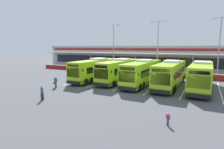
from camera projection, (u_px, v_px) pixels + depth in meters
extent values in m
plane|color=#4C4C51|center=(129.00, 92.00, 23.56)|extent=(200.00, 200.00, 0.00)
cube|color=#B7B7B2|center=(169.00, 59.00, 46.89)|extent=(70.00, 10.00, 5.50)
cube|color=#19232D|center=(164.00, 62.00, 42.54)|extent=(66.00, 0.08, 2.20)
cube|color=maroon|center=(165.00, 50.00, 42.11)|extent=(68.00, 0.08, 0.60)
cube|color=beige|center=(163.00, 54.00, 40.96)|extent=(67.00, 3.00, 0.24)
cube|color=gray|center=(169.00, 47.00, 46.45)|extent=(70.00, 10.00, 0.50)
cylinder|color=#999999|center=(56.00, 59.00, 54.25)|extent=(0.20, 0.20, 4.20)
cylinder|color=#999999|center=(91.00, 61.00, 48.64)|extent=(0.20, 0.20, 4.20)
cylinder|color=#999999|center=(135.00, 63.00, 43.02)|extent=(0.20, 0.20, 4.20)
cylinder|color=#999999|center=(193.00, 65.00, 37.41)|extent=(0.20, 0.20, 4.20)
cube|color=maroon|center=(156.00, 74.00, 36.23)|extent=(60.00, 0.36, 1.00)
cube|color=#B2B2B2|center=(156.00, 71.00, 36.15)|extent=(60.00, 0.40, 0.10)
cube|color=#9ED11E|center=(96.00, 69.00, 31.82)|extent=(2.75, 12.04, 3.19)
cube|color=#598419|center=(96.00, 77.00, 32.02)|extent=(2.78, 12.06, 0.56)
cube|color=black|center=(97.00, 68.00, 32.14)|extent=(2.74, 9.64, 0.96)
cube|color=black|center=(73.00, 73.00, 26.62)|extent=(2.31, 0.14, 1.40)
cube|color=black|center=(73.00, 66.00, 26.46)|extent=(2.05, 0.12, 0.40)
cube|color=silver|center=(99.00, 59.00, 32.44)|extent=(2.10, 2.83, 0.28)
cube|color=black|center=(73.00, 83.00, 26.74)|extent=(2.45, 0.20, 0.44)
cube|color=black|center=(83.00, 70.00, 26.19)|extent=(0.08, 0.12, 0.36)
cube|color=black|center=(67.00, 69.00, 27.55)|extent=(0.08, 0.12, 0.36)
cylinder|color=black|center=(114.00, 74.00, 35.48)|extent=(0.34, 1.05, 1.04)
cylinder|color=black|center=(104.00, 73.00, 36.60)|extent=(0.34, 1.05, 1.04)
cylinder|color=black|center=(91.00, 81.00, 28.68)|extent=(0.34, 1.05, 1.04)
cylinder|color=black|center=(79.00, 79.00, 29.80)|extent=(0.34, 1.05, 1.04)
cylinder|color=black|center=(86.00, 82.00, 27.46)|extent=(0.34, 1.05, 1.04)
cylinder|color=black|center=(73.00, 81.00, 28.58)|extent=(0.34, 1.05, 1.04)
cube|color=#9ED11E|center=(120.00, 70.00, 30.45)|extent=(2.75, 12.04, 3.19)
cube|color=#598419|center=(120.00, 78.00, 30.64)|extent=(2.78, 12.06, 0.56)
cube|color=black|center=(121.00, 69.00, 30.76)|extent=(2.74, 9.64, 0.96)
cube|color=black|center=(101.00, 74.00, 25.24)|extent=(2.31, 0.14, 1.40)
cube|color=black|center=(101.00, 67.00, 25.08)|extent=(2.05, 0.12, 0.40)
cube|color=silver|center=(122.00, 59.00, 31.06)|extent=(2.10, 2.83, 0.28)
cube|color=black|center=(101.00, 85.00, 25.37)|extent=(2.45, 0.20, 0.44)
cube|color=black|center=(112.00, 72.00, 24.81)|extent=(0.08, 0.12, 0.36)
cube|color=black|center=(94.00, 70.00, 26.17)|extent=(0.08, 0.12, 0.36)
cylinder|color=black|center=(136.00, 75.00, 34.10)|extent=(0.34, 1.05, 1.04)
cylinder|color=black|center=(125.00, 74.00, 35.22)|extent=(0.34, 1.05, 1.04)
cylinder|color=black|center=(118.00, 82.00, 27.31)|extent=(0.34, 1.05, 1.04)
cylinder|color=black|center=(104.00, 81.00, 28.42)|extent=(0.34, 1.05, 1.04)
cylinder|color=black|center=(113.00, 84.00, 26.09)|extent=(0.34, 1.05, 1.04)
cylinder|color=black|center=(99.00, 82.00, 27.20)|extent=(0.34, 1.05, 1.04)
cube|color=#9ED11E|center=(142.00, 72.00, 28.03)|extent=(2.75, 12.04, 3.19)
cube|color=#598419|center=(142.00, 81.00, 28.23)|extent=(2.78, 12.06, 0.56)
cube|color=black|center=(143.00, 70.00, 28.35)|extent=(2.74, 9.64, 0.96)
cube|color=black|center=(127.00, 77.00, 22.83)|extent=(2.31, 0.14, 1.40)
cube|color=black|center=(127.00, 69.00, 22.67)|extent=(2.05, 0.12, 0.40)
cube|color=silver|center=(145.00, 60.00, 28.65)|extent=(2.10, 2.83, 0.28)
cube|color=black|center=(126.00, 89.00, 22.95)|extent=(2.45, 0.20, 0.44)
cube|color=black|center=(139.00, 74.00, 22.40)|extent=(0.08, 0.12, 0.36)
cube|color=black|center=(118.00, 73.00, 23.76)|extent=(0.08, 0.12, 0.36)
cylinder|color=black|center=(158.00, 77.00, 31.69)|extent=(0.34, 1.05, 1.04)
cylinder|color=black|center=(144.00, 76.00, 32.81)|extent=(0.34, 1.05, 1.04)
cylinder|color=black|center=(143.00, 86.00, 24.89)|extent=(0.34, 1.05, 1.04)
cylinder|color=black|center=(127.00, 84.00, 26.01)|extent=(0.34, 1.05, 1.04)
cylinder|color=black|center=(139.00, 88.00, 23.67)|extent=(0.34, 1.05, 1.04)
cylinder|color=black|center=(123.00, 86.00, 24.79)|extent=(0.34, 1.05, 1.04)
cube|color=#9ED11E|center=(170.00, 74.00, 26.36)|extent=(2.75, 12.04, 3.19)
cube|color=#598419|center=(170.00, 83.00, 26.56)|extent=(2.78, 12.06, 0.56)
cube|color=black|center=(171.00, 72.00, 26.68)|extent=(2.74, 9.64, 0.96)
cube|color=black|center=(160.00, 79.00, 21.16)|extent=(2.31, 0.14, 1.40)
cube|color=black|center=(160.00, 71.00, 21.00)|extent=(2.05, 0.12, 0.40)
cube|color=silver|center=(172.00, 61.00, 26.98)|extent=(2.10, 2.83, 0.28)
cube|color=black|center=(159.00, 92.00, 21.28)|extent=(2.45, 0.20, 0.44)
cube|color=black|center=(174.00, 77.00, 20.73)|extent=(0.08, 0.12, 0.36)
cube|color=black|center=(149.00, 75.00, 22.09)|extent=(0.08, 0.12, 0.36)
cylinder|color=black|center=(183.00, 79.00, 30.02)|extent=(0.34, 1.05, 1.04)
cylinder|color=black|center=(168.00, 78.00, 31.14)|extent=(0.34, 1.05, 1.04)
cylinder|color=black|center=(174.00, 88.00, 23.22)|extent=(0.34, 1.05, 1.04)
cylinder|color=black|center=(156.00, 87.00, 24.34)|extent=(0.34, 1.05, 1.04)
cylinder|color=black|center=(172.00, 91.00, 22.00)|extent=(0.34, 1.05, 1.04)
cylinder|color=black|center=(153.00, 89.00, 23.12)|extent=(0.34, 1.05, 1.04)
cube|color=#9ED11E|center=(201.00, 76.00, 24.55)|extent=(2.75, 12.04, 3.19)
cube|color=#598419|center=(200.00, 85.00, 24.74)|extent=(2.78, 12.06, 0.56)
cube|color=black|center=(201.00, 74.00, 24.86)|extent=(2.74, 9.64, 0.96)
cube|color=black|center=(199.00, 82.00, 19.34)|extent=(2.31, 0.14, 1.40)
cube|color=black|center=(199.00, 73.00, 19.19)|extent=(2.05, 0.12, 0.40)
cube|color=silver|center=(202.00, 62.00, 25.16)|extent=(2.10, 2.83, 0.28)
cube|color=black|center=(197.00, 96.00, 19.47)|extent=(2.45, 0.20, 0.44)
cube|color=black|center=(215.00, 79.00, 18.92)|extent=(0.08, 0.12, 0.36)
cube|color=black|center=(184.00, 77.00, 20.28)|extent=(0.08, 0.12, 0.36)
cylinder|color=black|center=(211.00, 81.00, 28.20)|extent=(0.34, 1.05, 1.04)
cylinder|color=black|center=(194.00, 80.00, 29.32)|extent=(0.34, 1.05, 1.04)
cylinder|color=black|center=(210.00, 92.00, 21.41)|extent=(0.34, 1.05, 1.04)
cylinder|color=black|center=(188.00, 90.00, 22.53)|extent=(0.34, 1.05, 1.04)
cylinder|color=black|center=(210.00, 95.00, 20.19)|extent=(0.34, 1.05, 1.04)
cylinder|color=black|center=(187.00, 92.00, 21.31)|extent=(0.34, 1.05, 1.04)
cube|color=silver|center=(88.00, 79.00, 33.59)|extent=(0.14, 13.00, 0.01)
cube|color=silver|center=(108.00, 80.00, 31.69)|extent=(0.14, 13.00, 0.01)
cube|color=silver|center=(130.00, 83.00, 29.78)|extent=(0.14, 13.00, 0.01)
cube|color=silver|center=(156.00, 85.00, 27.88)|extent=(0.14, 13.00, 0.01)
cube|color=silver|center=(186.00, 88.00, 25.98)|extent=(0.14, 13.00, 0.01)
cube|color=silver|center=(220.00, 91.00, 24.08)|extent=(0.14, 13.00, 0.01)
cube|color=#4C4238|center=(56.00, 85.00, 26.04)|extent=(0.15, 0.19, 0.84)
cube|color=#4C4238|center=(56.00, 85.00, 25.86)|extent=(0.15, 0.19, 0.84)
cube|color=#2D5693|center=(55.00, 80.00, 25.85)|extent=(0.35, 0.24, 0.56)
cube|color=#2D5693|center=(54.00, 80.00, 25.96)|extent=(0.10, 0.11, 0.54)
cube|color=#2D5693|center=(57.00, 80.00, 25.74)|extent=(0.10, 0.11, 0.54)
sphere|color=#DBB293|center=(55.00, 77.00, 25.79)|extent=(0.22, 0.22, 0.22)
cube|color=black|center=(54.00, 83.00, 26.09)|extent=(0.14, 0.29, 0.22)
cylinder|color=black|center=(54.00, 82.00, 26.06)|extent=(0.02, 0.02, 0.16)
cube|color=#33333D|center=(43.00, 96.00, 19.96)|extent=(0.23, 0.22, 0.84)
cube|color=#33333D|center=(42.00, 97.00, 19.77)|extent=(0.23, 0.22, 0.84)
cube|color=#2D5693|center=(42.00, 90.00, 19.76)|extent=(0.39, 0.40, 0.56)
cube|color=#2D5693|center=(42.00, 90.00, 19.98)|extent=(0.13, 0.13, 0.54)
cube|color=#2D5693|center=(42.00, 91.00, 19.55)|extent=(0.13, 0.13, 0.54)
sphere|color=tan|center=(42.00, 87.00, 19.70)|extent=(0.22, 0.22, 0.22)
cube|color=#4C4238|center=(168.00, 122.00, 13.46)|extent=(0.13, 0.14, 0.52)
cube|color=#4C4238|center=(168.00, 123.00, 13.34)|extent=(0.13, 0.14, 0.52)
cube|color=#A32D89|center=(168.00, 117.00, 13.34)|extent=(0.25, 0.22, 0.35)
cube|color=#A32D89|center=(166.00, 116.00, 13.45)|extent=(0.08, 0.08, 0.33)
cube|color=#A32D89|center=(170.00, 117.00, 13.23)|extent=(0.08, 0.08, 0.33)
sphere|color=#DBB293|center=(168.00, 113.00, 13.30)|extent=(0.14, 0.14, 0.14)
cylinder|color=#9E9EA3|center=(114.00, 48.00, 43.06)|extent=(0.20, 0.20, 11.00)
cylinder|color=#9E9EA3|center=(114.00, 25.00, 42.27)|extent=(2.80, 0.10, 0.10)
cube|color=silver|center=(108.00, 25.00, 42.92)|extent=(0.44, 0.28, 0.20)
cube|color=silver|center=(119.00, 25.00, 41.65)|extent=(0.44, 0.28, 0.20)
cylinder|color=#9E9EA3|center=(158.00, 48.00, 37.54)|extent=(0.20, 0.20, 11.00)
cylinder|color=#9E9EA3|center=(159.00, 21.00, 36.75)|extent=(2.80, 0.10, 0.10)
cube|color=silver|center=(152.00, 22.00, 37.40)|extent=(0.44, 0.28, 0.20)
cube|color=silver|center=(166.00, 21.00, 36.13)|extent=(0.44, 0.28, 0.20)
cylinder|color=#9E9EA3|center=(219.00, 48.00, 33.09)|extent=(0.20, 0.20, 11.00)
cylinder|color=#9E9EA3|center=(222.00, 18.00, 32.30)|extent=(2.80, 0.10, 0.10)
cube|color=silver|center=(213.00, 19.00, 32.95)|extent=(0.44, 0.28, 0.20)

